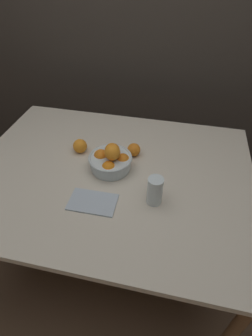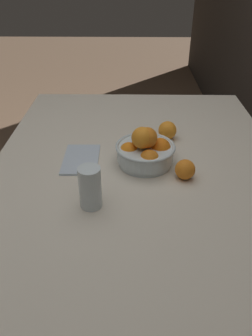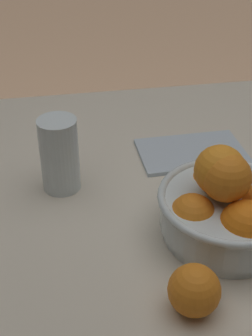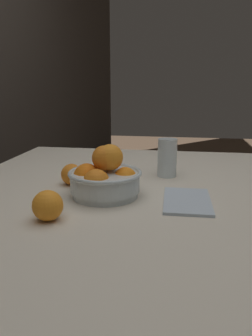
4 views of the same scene
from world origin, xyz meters
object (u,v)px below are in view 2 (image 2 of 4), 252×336
fruit_bowl (146,151)px  orange_loose_near_bowl (185,169)px  orange_loose_front (167,130)px  juice_glass (90,189)px

fruit_bowl → orange_loose_near_bowl: (0.09, 0.13, -0.02)m
orange_loose_near_bowl → orange_loose_front: 0.29m
juice_glass → orange_loose_near_bowl: (-0.15, 0.30, -0.03)m
orange_loose_near_bowl → fruit_bowl: bearing=-124.3°
fruit_bowl → orange_loose_near_bowl: fruit_bowl is taller
fruit_bowl → juice_glass: 0.30m
orange_loose_near_bowl → orange_loose_front: orange_loose_front is taller
fruit_bowl → orange_loose_near_bowl: bearing=55.7°
orange_loose_front → juice_glass: bearing=-31.5°
fruit_bowl → juice_glass: size_ratio=1.60×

